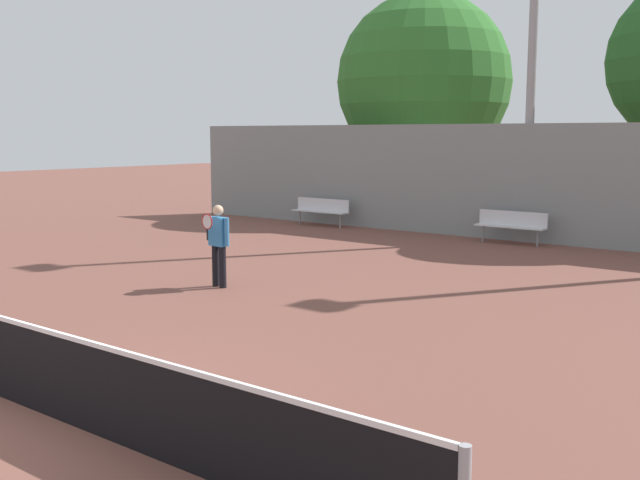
{
  "coord_description": "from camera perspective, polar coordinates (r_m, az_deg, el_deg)",
  "views": [
    {
      "loc": [
        7.33,
        -4.33,
        3.03
      ],
      "look_at": [
        -1.61,
        7.21,
        0.95
      ],
      "focal_mm": 42.0,
      "sensor_mm": 36.0,
      "label": 1
    }
  ],
  "objects": [
    {
      "name": "back_fence",
      "position": [
        21.44,
        17.74,
        4.05
      ],
      "size": [
        26.99,
        0.06,
        3.31
      ],
      "color": "gray",
      "rests_on": "ground_plane"
    },
    {
      "name": "tree_green_broad",
      "position": [
        28.22,
        7.91,
        11.84
      ],
      "size": [
        6.38,
        6.38,
        8.11
      ],
      "color": "brown",
      "rests_on": "ground_plane"
    },
    {
      "name": "bench_courtside_near",
      "position": [
        24.79,
        0.09,
        2.41
      ],
      "size": [
        2.12,
        0.4,
        0.9
      ],
      "color": "silver",
      "rests_on": "ground_plane"
    },
    {
      "name": "bench_by_gate",
      "position": [
        21.4,
        14.37,
        1.25
      ],
      "size": [
        1.99,
        0.4,
        0.9
      ],
      "color": "silver",
      "rests_on": "ground_plane"
    },
    {
      "name": "ground_plane",
      "position": [
        9.04,
        -20.82,
        -12.03
      ],
      "size": [
        100.0,
        100.0,
        0.0
      ],
      "primitive_type": "plane",
      "color": "brown"
    },
    {
      "name": "tennis_net",
      "position": [
        8.88,
        -20.98,
        -9.02
      ],
      "size": [
        10.49,
        0.09,
        0.98
      ],
      "color": "#99999E",
      "rests_on": "ground_plane"
    },
    {
      "name": "tennis_player",
      "position": [
        14.91,
        -7.76,
        -0.04
      ],
      "size": [
        0.59,
        0.42,
        1.64
      ],
      "rotation": [
        0.0,
        0.0,
        -0.08
      ],
      "color": "black",
      "rests_on": "ground_plane"
    }
  ]
}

